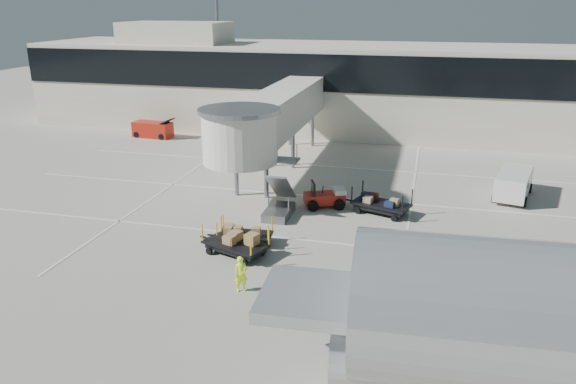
% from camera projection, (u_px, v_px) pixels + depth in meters
% --- Properties ---
extents(ground, '(140.00, 140.00, 0.00)m').
position_uv_depth(ground, '(279.00, 254.00, 27.74)').
color(ground, '#BBB6A7').
rests_on(ground, ground).
extents(lane_markings, '(40.00, 30.00, 0.02)m').
position_uv_depth(lane_markings, '(307.00, 194.00, 36.46)').
color(lane_markings, silver).
rests_on(lane_markings, ground).
extents(terminal, '(64.00, 12.11, 15.20)m').
position_uv_depth(terminal, '(357.00, 87.00, 53.98)').
color(terminal, beige).
rests_on(terminal, ground).
extents(jet_bridge, '(5.70, 20.40, 6.03)m').
position_uv_depth(jet_bridge, '(270.00, 118.00, 38.55)').
color(jet_bridge, silver).
rests_on(jet_bridge, ground).
extents(baggage_tug, '(2.72, 2.29, 1.61)m').
position_uv_depth(baggage_tug, '(325.00, 198.00, 34.00)').
color(baggage_tug, '#9C1B0E').
rests_on(baggage_tug, ground).
extents(suitcase_cart, '(4.10, 2.59, 1.58)m').
position_uv_depth(suitcase_cart, '(382.00, 205.00, 32.84)').
color(suitcase_cart, black).
rests_on(suitcase_cart, ground).
extents(box_cart_near, '(3.44, 1.64, 1.32)m').
position_uv_depth(box_cart_near, '(245.00, 234.00, 28.77)').
color(box_cart_near, black).
rests_on(box_cart_near, ground).
extents(box_cart_far, '(3.94, 2.56, 1.52)m').
position_uv_depth(box_cart_far, '(238.00, 245.00, 27.39)').
color(box_cart_far, black).
rests_on(box_cart_far, ground).
extents(ground_worker, '(0.70, 0.62, 1.61)m').
position_uv_depth(ground_worker, '(241.00, 274.00, 23.95)').
color(ground_worker, '#C9FF1A').
rests_on(ground_worker, ground).
extents(minivan, '(2.82, 4.79, 1.70)m').
position_uv_depth(minivan, '(514.00, 181.00, 35.61)').
color(minivan, silver).
rests_on(minivan, ground).
extents(belt_loader, '(3.95, 1.85, 1.85)m').
position_uv_depth(belt_loader, '(153.00, 130.00, 51.54)').
color(belt_loader, '#9C1B0E').
rests_on(belt_loader, ground).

